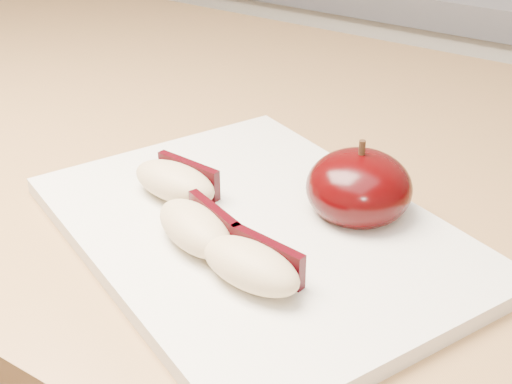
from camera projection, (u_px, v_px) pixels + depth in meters
The scene contains 5 objects.
cutting_board at pixel (256, 231), 0.49m from camera, with size 0.30×0.22×0.01m, color beige.
apple_half at pixel (359, 188), 0.50m from camera, with size 0.10×0.10×0.06m.
apple_wedge_a at pixel (176, 181), 0.52m from camera, with size 0.07×0.04×0.03m.
apple_wedge_b at pixel (197, 227), 0.46m from camera, with size 0.08×0.06×0.03m.
apple_wedge_c at pixel (252, 264), 0.43m from camera, with size 0.07×0.04×0.03m.
Camera 1 is at (0.20, 0.01, 1.17)m, focal length 50.00 mm.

